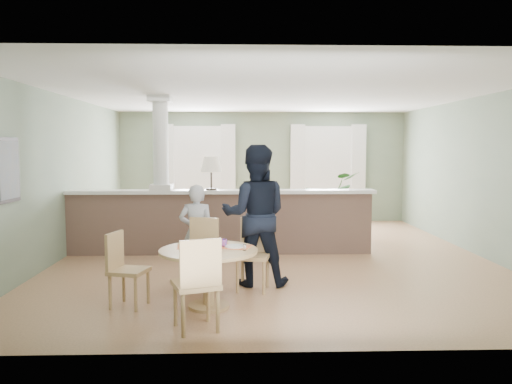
{
  "coord_description": "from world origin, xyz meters",
  "views": [
    {
      "loc": [
        -0.55,
        -8.32,
        1.83
      ],
      "look_at": [
        -0.32,
        -1.0,
        1.18
      ],
      "focal_mm": 35.0,
      "sensor_mm": 36.0,
      "label": 1
    }
  ],
  "objects_px": {
    "dining_table": "(209,261)",
    "chair_near": "(198,280)",
    "houseplant": "(324,207)",
    "chair_far_boy": "(202,250)",
    "chair_far_man": "(254,250)",
    "sofa": "(266,219)",
    "man_person": "(255,215)",
    "chair_side": "(123,266)",
    "child_person": "(197,233)"
  },
  "relations": [
    {
      "from": "dining_table",
      "to": "child_person",
      "type": "bearing_deg",
      "value": 101.75
    },
    {
      "from": "sofa",
      "to": "dining_table",
      "type": "relative_size",
      "value": 2.61
    },
    {
      "from": "man_person",
      "to": "houseplant",
      "type": "bearing_deg",
      "value": -112.57
    },
    {
      "from": "chair_side",
      "to": "man_person",
      "type": "height_order",
      "value": "man_person"
    },
    {
      "from": "chair_far_boy",
      "to": "chair_side",
      "type": "height_order",
      "value": "chair_far_boy"
    },
    {
      "from": "sofa",
      "to": "houseplant",
      "type": "bearing_deg",
      "value": -1.97
    },
    {
      "from": "chair_side",
      "to": "chair_far_boy",
      "type": "bearing_deg",
      "value": -35.26
    },
    {
      "from": "houseplant",
      "to": "man_person",
      "type": "xyz_separation_m",
      "value": [
        -1.44,
        -3.02,
        0.25
      ]
    },
    {
      "from": "chair_far_man",
      "to": "child_person",
      "type": "bearing_deg",
      "value": 163.62
    },
    {
      "from": "sofa",
      "to": "chair_near",
      "type": "xyz_separation_m",
      "value": [
        -0.92,
        -4.96,
        0.1
      ]
    },
    {
      "from": "chair_far_man",
      "to": "chair_near",
      "type": "bearing_deg",
      "value": -100.19
    },
    {
      "from": "houseplant",
      "to": "chair_near",
      "type": "relative_size",
      "value": 1.43
    },
    {
      "from": "chair_side",
      "to": "man_person",
      "type": "relative_size",
      "value": 0.46
    },
    {
      "from": "houseplant",
      "to": "chair_far_man",
      "type": "bearing_deg",
      "value": -114.36
    },
    {
      "from": "chair_near",
      "to": "sofa",
      "type": "bearing_deg",
      "value": -120.13
    },
    {
      "from": "chair_far_boy",
      "to": "chair_side",
      "type": "distance_m",
      "value": 1.1
    },
    {
      "from": "chair_far_boy",
      "to": "child_person",
      "type": "xyz_separation_m",
      "value": [
        -0.1,
        0.38,
        0.16
      ]
    },
    {
      "from": "houseplant",
      "to": "man_person",
      "type": "relative_size",
      "value": 0.73
    },
    {
      "from": "dining_table",
      "to": "chair_side",
      "type": "bearing_deg",
      "value": 175.86
    },
    {
      "from": "man_person",
      "to": "dining_table",
      "type": "bearing_deg",
      "value": 62.88
    },
    {
      "from": "sofa",
      "to": "chair_side",
      "type": "relative_size",
      "value": 3.39
    },
    {
      "from": "child_person",
      "to": "chair_near",
      "type": "bearing_deg",
      "value": 99.29
    },
    {
      "from": "houseplant",
      "to": "chair_near",
      "type": "distance_m",
      "value": 5.18
    },
    {
      "from": "sofa",
      "to": "man_person",
      "type": "bearing_deg",
      "value": -87.13
    },
    {
      "from": "child_person",
      "to": "chair_far_man",
      "type": "bearing_deg",
      "value": 156.53
    },
    {
      "from": "man_person",
      "to": "chair_far_boy",
      "type": "bearing_deg",
      "value": 18.18
    },
    {
      "from": "sofa",
      "to": "houseplant",
      "type": "height_order",
      "value": "houseplant"
    },
    {
      "from": "houseplant",
      "to": "chair_far_boy",
      "type": "bearing_deg",
      "value": -123.68
    },
    {
      "from": "dining_table",
      "to": "chair_near",
      "type": "bearing_deg",
      "value": -94.54
    },
    {
      "from": "chair_far_man",
      "to": "sofa",
      "type": "bearing_deg",
      "value": 95.62
    },
    {
      "from": "chair_near",
      "to": "chair_side",
      "type": "xyz_separation_m",
      "value": [
        -0.93,
        0.84,
        -0.05
      ]
    },
    {
      "from": "chair_far_boy",
      "to": "chair_side",
      "type": "bearing_deg",
      "value": -125.23
    },
    {
      "from": "houseplant",
      "to": "dining_table",
      "type": "distance_m",
      "value": 4.46
    },
    {
      "from": "chair_side",
      "to": "sofa",
      "type": "bearing_deg",
      "value": -9.13
    },
    {
      "from": "chair_far_boy",
      "to": "man_person",
      "type": "xyz_separation_m",
      "value": [
        0.7,
        0.19,
        0.43
      ]
    },
    {
      "from": "sofa",
      "to": "chair_near",
      "type": "height_order",
      "value": "chair_near"
    },
    {
      "from": "houseplant",
      "to": "child_person",
      "type": "xyz_separation_m",
      "value": [
        -2.24,
        -2.83,
        -0.01
      ]
    },
    {
      "from": "dining_table",
      "to": "man_person",
      "type": "xyz_separation_m",
      "value": [
        0.56,
        0.96,
        0.39
      ]
    },
    {
      "from": "chair_near",
      "to": "dining_table",
      "type": "bearing_deg",
      "value": -114.13
    },
    {
      "from": "houseplant",
      "to": "chair_near",
      "type": "xyz_separation_m",
      "value": [
        -2.06,
        -4.76,
        -0.16
      ]
    },
    {
      "from": "houseplant",
      "to": "chair_far_man",
      "type": "distance_m",
      "value": 3.55
    },
    {
      "from": "houseplant",
      "to": "dining_table",
      "type": "bearing_deg",
      "value": -116.61
    },
    {
      "from": "sofa",
      "to": "chair_far_man",
      "type": "distance_m",
      "value": 3.45
    },
    {
      "from": "chair_side",
      "to": "child_person",
      "type": "distance_m",
      "value": 1.33
    },
    {
      "from": "sofa",
      "to": "chair_far_man",
      "type": "xyz_separation_m",
      "value": [
        -0.33,
        -3.44,
        0.08
      ]
    },
    {
      "from": "sofa",
      "to": "child_person",
      "type": "distance_m",
      "value": 3.24
    },
    {
      "from": "dining_table",
      "to": "chair_near",
      "type": "distance_m",
      "value": 0.78
    },
    {
      "from": "chair_near",
      "to": "child_person",
      "type": "bearing_deg",
      "value": -104.29
    },
    {
      "from": "child_person",
      "to": "man_person",
      "type": "distance_m",
      "value": 0.86
    },
    {
      "from": "houseplant",
      "to": "chair_far_boy",
      "type": "relative_size",
      "value": 1.49
    }
  ]
}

